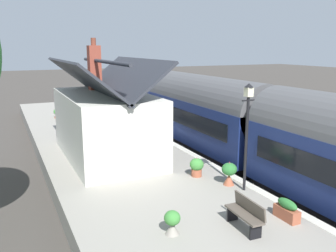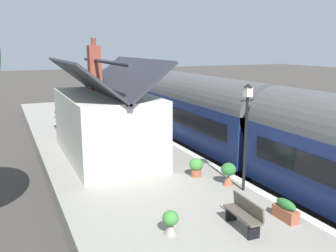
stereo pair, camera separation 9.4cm
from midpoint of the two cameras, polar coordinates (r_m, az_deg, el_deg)
ground_plane at (r=21.24m, az=1.44°, el=-3.48°), size 160.00×160.00×0.00m
platform at (r=19.64m, az=-10.07°, el=-3.76°), size 32.00×6.75×0.83m
platform_edge_coping at (r=20.54m, az=-1.49°, el=-1.62°), size 32.00×0.36×0.02m
rail_near at (r=21.97m, az=5.23°, el=-2.80°), size 52.00×0.08×0.14m
rail_far at (r=21.30m, az=1.88°, el=-3.25°), size 52.00×0.08×0.14m
train at (r=15.99m, az=14.65°, el=-1.02°), size 20.97×2.73×4.32m
station_building at (r=16.73m, az=-9.98°, el=0.55°), size 7.30×3.81×5.43m
bench_platform_end at (r=29.51m, az=-13.27°, el=3.30°), size 1.42×0.50×0.88m
bench_near_building at (r=10.51m, az=11.99°, el=-13.37°), size 1.42×0.50×0.88m
bench_mid_platform at (r=23.76m, az=-9.98°, el=1.28°), size 1.41×0.45×0.88m
bench_by_lamp at (r=26.99m, az=-12.59°, el=2.50°), size 1.40×0.43×0.88m
planter_under_sign at (r=11.42m, az=18.12°, el=-12.52°), size 0.82×0.32×0.63m
planter_by_door at (r=27.05m, az=-17.33°, el=1.93°), size 0.44×0.44×0.66m
planter_corner_building at (r=24.18m, az=-6.72°, el=1.58°), size 0.61×0.61×0.91m
planter_edge_far at (r=10.10m, az=0.40°, el=-15.02°), size 0.45×0.45×0.67m
planter_bench_right at (r=13.51m, az=9.49°, el=-7.29°), size 0.56×0.56×0.92m
planter_bench_left at (r=14.25m, az=4.39°, el=-6.41°), size 0.55×0.55×0.79m
lamp_post_platform at (r=12.56m, az=12.29°, el=1.37°), size 0.32×0.50×3.81m
station_sign_board at (r=25.51m, az=-8.69°, el=3.71°), size 0.96×0.06×1.57m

